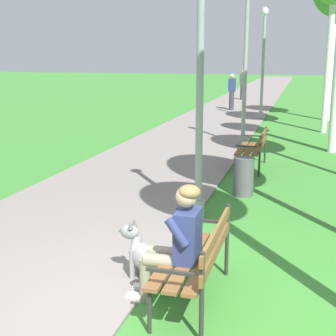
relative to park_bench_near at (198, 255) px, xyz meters
name	(u,v)px	position (x,y,z in m)	size (l,w,h in m)	color
ground_plane	(149,321)	(-0.37, -0.51, -0.51)	(120.00, 120.00, 0.00)	#3D8433
paved_path	(247,99)	(-2.29, 23.49, -0.49)	(3.41, 60.00, 0.04)	gray
park_bench_near	(198,255)	(0.00, 0.00, 0.00)	(0.55, 1.50, 0.85)	brown
park_bench_mid	(254,146)	(-0.08, 6.13, 0.00)	(0.55, 1.50, 0.85)	brown
person_seated_on_near_bench	(177,239)	(-0.21, -0.06, 0.17)	(0.74, 0.49, 1.25)	gray
dog_grey	(148,261)	(-0.62, 0.26, -0.25)	(0.83, 0.34, 0.71)	gray
lamp_post_near	(200,86)	(-0.55, 2.50, 1.53)	(0.24, 0.24, 3.93)	gray
lamp_post_mid	(245,65)	(-0.67, 8.73, 1.71)	(0.24, 0.24, 4.29)	gray
lamp_post_far	(263,63)	(-0.71, 14.55, 1.67)	(0.24, 0.24, 4.22)	gray
litter_bin	(244,177)	(-0.04, 3.97, -0.16)	(0.36, 0.36, 0.70)	#515156
pedestrian_distant	(232,92)	(-2.29, 17.37, 0.33)	(0.32, 0.22, 1.65)	#383842
pedestrian_further_distant	(242,85)	(-2.50, 22.76, 0.33)	(0.32, 0.22, 1.65)	#383842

